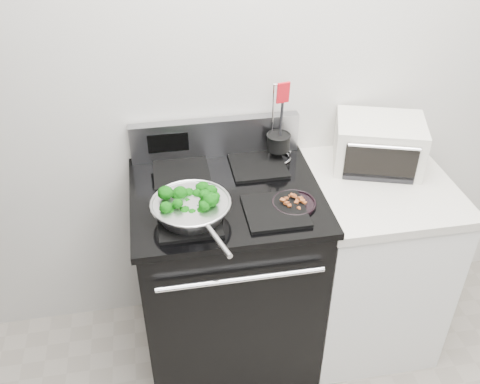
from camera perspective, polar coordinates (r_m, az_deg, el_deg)
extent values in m
cube|color=silver|center=(2.37, 4.42, 13.39)|extent=(4.00, 0.02, 2.70)
cube|color=black|center=(2.53, -1.33, -9.14)|extent=(0.76, 0.66, 0.92)
cube|color=black|center=(2.22, -1.50, -0.35)|extent=(0.79, 0.69, 0.03)
cube|color=#99999E|center=(2.42, -2.65, 5.82)|extent=(0.76, 0.05, 0.18)
cube|color=black|center=(2.06, -5.45, -3.04)|extent=(0.24, 0.24, 0.01)
cube|color=black|center=(2.10, 3.80, -2.04)|extent=(0.24, 0.24, 0.01)
cube|color=black|center=(2.34, -6.27, 2.06)|extent=(0.24, 0.24, 0.01)
cube|color=black|center=(2.37, 1.92, 2.86)|extent=(0.24, 0.24, 0.01)
cube|color=white|center=(2.70, 13.31, -7.42)|extent=(0.60, 0.66, 0.88)
cube|color=beige|center=(2.42, 14.76, 0.65)|extent=(0.62, 0.68, 0.04)
torus|color=silver|center=(2.04, -5.29, -1.12)|extent=(0.31, 0.31, 0.01)
cylinder|color=silver|center=(1.86, -2.34, -5.19)|extent=(0.07, 0.18, 0.02)
cylinder|color=black|center=(2.15, 5.76, -1.26)|extent=(0.18, 0.18, 0.01)
cylinder|color=black|center=(2.40, 4.11, 5.32)|extent=(0.10, 0.10, 0.07)
cylinder|color=black|center=(2.35, 4.20, 7.14)|extent=(0.01, 0.01, 0.22)
cube|color=red|center=(2.28, 4.37, 10.63)|extent=(0.06, 0.02, 0.09)
cube|color=silver|center=(2.47, 14.55, 5.03)|extent=(0.45, 0.39, 0.22)
cube|color=black|center=(2.37, 15.84, 3.05)|extent=(0.29, 0.10, 0.15)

